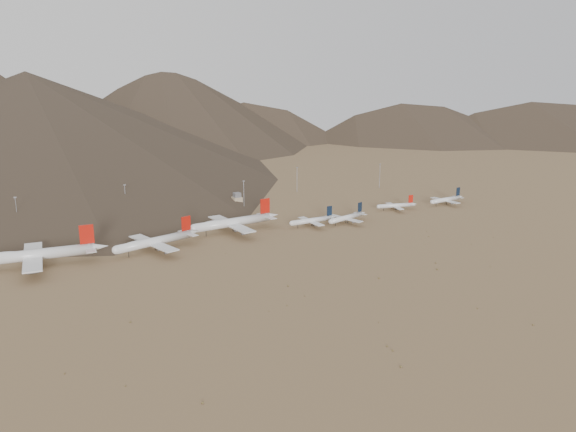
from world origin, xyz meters
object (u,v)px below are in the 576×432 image
widebody_west (36,255)px  widebody_east (233,222)px  narrowbody_a (313,220)px  narrowbody_b (347,217)px  control_tower (237,200)px  widebody_centre (155,241)px

widebody_west → widebody_east: bearing=12.0°
narrowbody_a → narrowbody_b: bearing=-11.6°
widebody_west → narrowbody_b: widebody_west is taller
narrowbody_b → control_tower: narrowbody_b is taller
widebody_centre → widebody_east: widebody_east is taller
widebody_west → widebody_east: 138.61m
narrowbody_a → widebody_centre: bearing=-178.6°
narrowbody_b → narrowbody_a: bearing=153.9°
narrowbody_a → narrowbody_b: (28.78, -5.15, 0.08)m
widebody_east → widebody_west: bearing=-178.5°
control_tower → widebody_east: bearing=-115.0°
widebody_west → widebody_centre: widebody_west is taller
widebody_west → narrowbody_b: (228.49, -0.22, -3.51)m
narrowbody_a → narrowbody_b: 29.24m
control_tower → widebody_centre: bearing=-135.6°
widebody_west → widebody_east: widebody_west is taller
widebody_west → widebody_east: size_ratio=1.07×
widebody_centre → narrowbody_a: widebody_centre is taller
widebody_west → control_tower: size_ratio=6.68×
widebody_west → narrowbody_b: 228.52m
widebody_east → narrowbody_b: bearing=-17.0°
widebody_east → control_tower: widebody_east is taller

